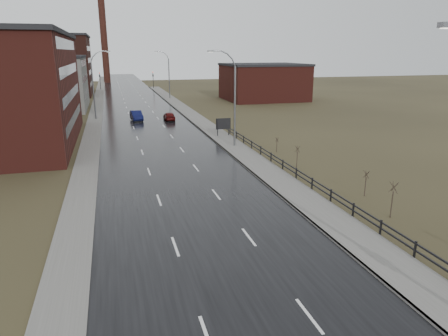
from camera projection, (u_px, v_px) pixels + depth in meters
road at (144, 119)px, 68.54m from camera, size 14.00×300.00×0.06m
sidewalk_right at (235, 148)px, 47.67m from camera, size 3.20×180.00×0.18m
curb_right at (223, 149)px, 47.27m from camera, size 0.16×180.00×0.18m
sidewalk_left at (94, 121)px, 66.40m from camera, size 2.40×260.00×0.12m
warehouse_mid at (43, 83)px, 79.02m from camera, size 16.32×20.40×10.50m
warehouse_far at (38, 65)px, 104.74m from camera, size 26.52×24.48×15.50m
building_right at (264, 82)px, 95.59m from camera, size 18.36×16.32×8.50m
smokestack at (104, 40)px, 145.82m from camera, size 2.70×2.70×30.70m
streetlight_right_mid at (232, 99)px, 46.96m from camera, size 3.36×0.28×11.35m
streetlight_left at (95, 85)px, 66.76m from camera, size 3.36×0.28×11.35m
streetlight_right_far at (168, 75)px, 96.86m from camera, size 3.36×0.28×11.35m
guardrail at (316, 185)px, 32.51m from camera, size 0.10×53.05×1.10m
shrub_c at (392, 199)px, 27.49m from camera, size 0.61×0.65×2.60m
shrub_d at (366, 183)px, 31.65m from camera, size 0.51×0.54×2.14m
shrub_e at (297, 156)px, 39.41m from camera, size 0.54×0.57×2.26m
shrub_f at (277, 144)px, 45.84m from camera, size 0.41×0.43×1.71m
billboard at (223, 124)px, 53.96m from camera, size 2.06×0.17×2.54m
traffic_light_left at (100, 74)px, 120.62m from camera, size 0.58×2.73×5.30m
traffic_light_right at (153, 74)px, 124.79m from camera, size 0.58×2.73×5.30m
car_near at (136, 116)px, 67.07m from camera, size 2.05×4.95×1.59m
car_far at (169, 116)px, 67.10m from camera, size 1.72×4.19×1.42m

